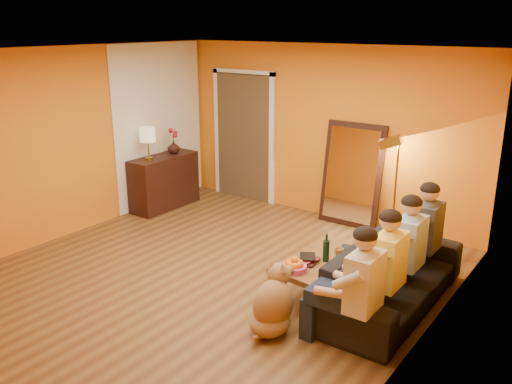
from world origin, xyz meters
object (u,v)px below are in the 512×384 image
Objects in this scene: sideboard at (164,182)px; wine_bottle at (326,248)px; person_mid_right at (409,251)px; person_far_right at (427,235)px; sofa at (392,277)px; vase at (174,147)px; dog at (273,299)px; tumbler at (339,253)px; mirror_frame at (352,174)px; coffee_table at (323,276)px; person_mid_left at (388,270)px; laptop at (353,251)px; floor_lamp at (395,191)px; table_lamp at (148,144)px; person_far_left at (364,292)px.

sideboard is 3.81× the size of wine_bottle.
person_mid_right is 0.55m from person_far_right.
vase reaches higher than sofa.
wine_bottle reaches higher than dog.
tumbler is 0.54× the size of vase.
coffee_table is at bearing -71.03° from mirror_frame.
person_mid_left is 0.90m from laptop.
dog is 0.57× the size of person_mid_left.
person_mid_right is at bearing -78.57° from floor_lamp.
dog is 1.11m from tumbler.
person_far_right is (4.37, 0.07, -0.49)m from table_lamp.
vase reaches higher than wine_bottle.
mirror_frame is 4.67× the size of laptop.
tumbler is 3.88m from vase.
sofa is 1.52× the size of floor_lamp.
table_lamp is 0.23× the size of sofa.
person_mid_left and person_mid_right have the same top height.
dog reaches higher than coffee_table.
person_far_left is at bearing -90.00° from person_mid_left.
dog is 2.03m from person_far_right.
coffee_table is 5.90× the size of vase.
sofa is at bearing -14.92° from vase.
dog reaches higher than sofa.
dog reaches higher than tumbler.
person_far_left reaches higher than coffee_table.
sideboard is 3.62× the size of laptop.
mirror_frame reaches higher than table_lamp.
mirror_frame is 2.36m from wine_bottle.
vase is at bearing 173.74° from person_far_right.
person_far_left is at bearing -63.66° from laptop.
person_mid_right is at bearing -6.26° from table_lamp.
coffee_table is at bearing -20.69° from vase.
person_far_left is at bearing -90.00° from person_mid_right.
sideboard is at bearing 168.57° from coffee_table.
table_lamp is 3.72m from wine_bottle.
dog is at bearing -26.54° from table_lamp.
mirror_frame reaches higher than person_far_left.
coffee_table is (3.53, -1.08, -0.21)m from sideboard.
tumbler is (3.65, -0.66, -0.63)m from table_lamp.
person_far_right is 4.41m from vase.
table_lamp is 3.77m from tumbler.
person_far_left is at bearing -37.92° from coffee_table.
mirror_frame is at bearing 123.25° from person_mid_left.
tumbler is at bearing 128.05° from person_far_left.
tumbler is (-0.72, 0.36, -0.14)m from person_mid_left.
mirror_frame is at bearing 112.91° from tumbler.
person_far_left is 0.55m from person_mid_left.
vase is (-3.53, 2.31, 0.61)m from dog.
vase is (0.00, 0.25, 0.53)m from sideboard.
table_lamp is at bearing -90.00° from vase.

